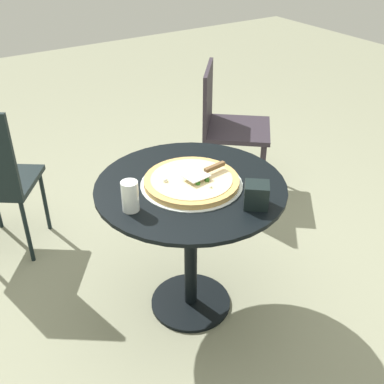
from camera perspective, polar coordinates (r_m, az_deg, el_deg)
name	(u,v)px	position (r m, az deg, el deg)	size (l,w,h in m)	color
ground_plane	(191,303)	(2.48, -0.15, -13.21)	(10.00, 10.00, 0.00)	gray
patio_table	(191,217)	(2.13, -0.17, -2.98)	(0.83, 0.83, 0.70)	black
pizza_on_tray	(192,182)	(2.03, 0.00, 1.25)	(0.44, 0.44, 0.05)	silver
pizza_server	(206,171)	(2.04, 1.71, 2.53)	(0.21, 0.09, 0.02)	silver
drinking_cup	(130,196)	(1.86, -7.47, -0.50)	(0.07, 0.07, 0.13)	white
napkin_dispenser	(256,195)	(1.89, 7.77, -0.37)	(0.10, 0.09, 0.10)	black
patio_chair_far	(226,120)	(3.18, 4.13, 8.62)	(0.60, 0.60, 0.86)	#2E2730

